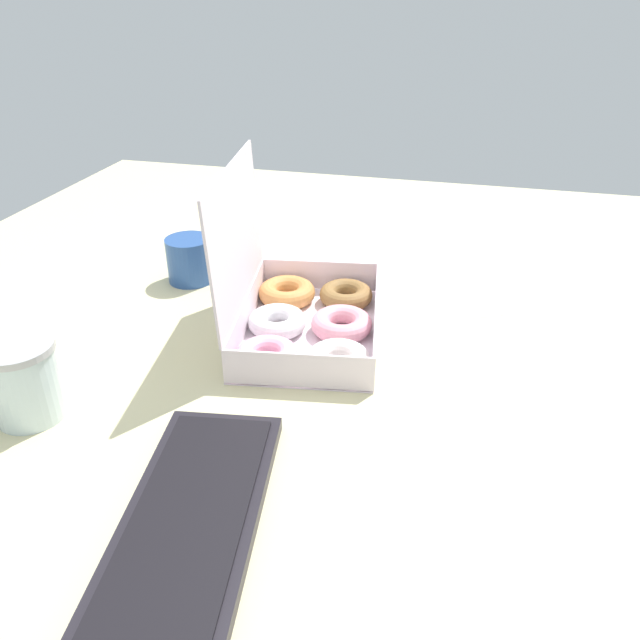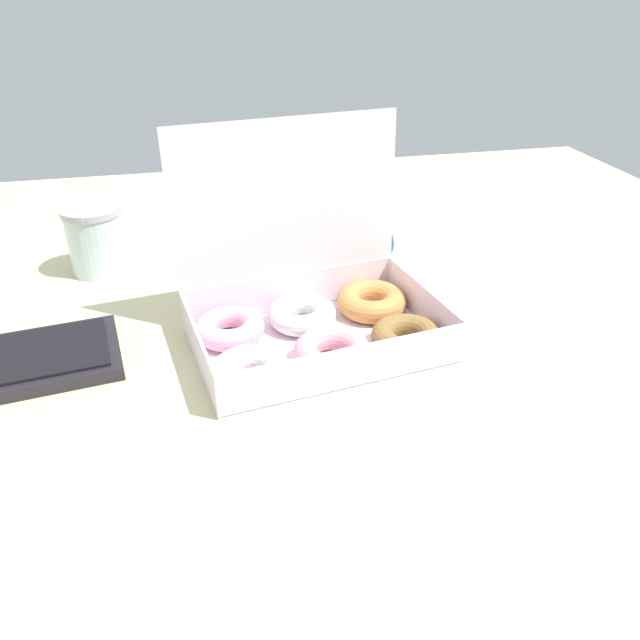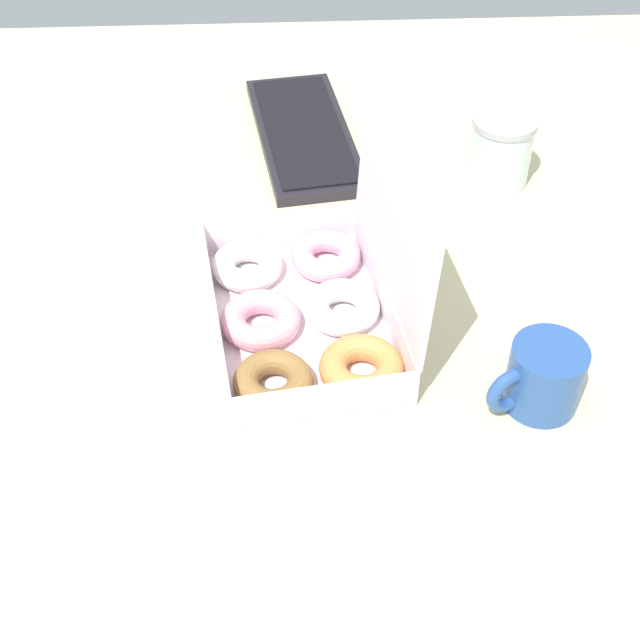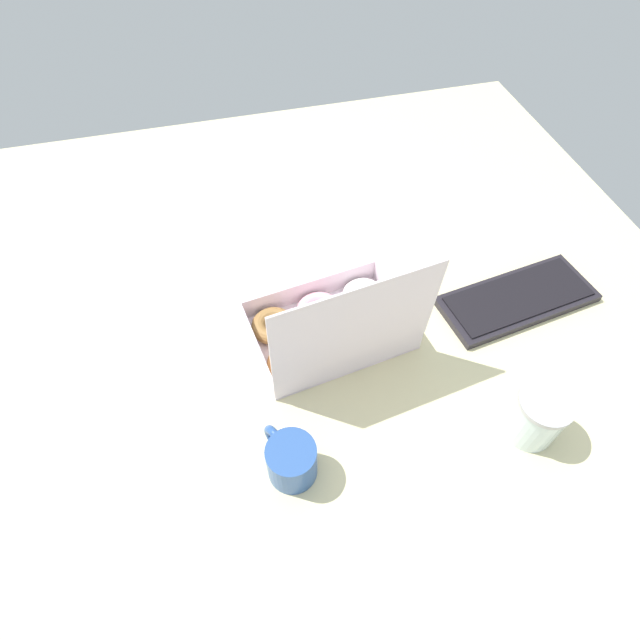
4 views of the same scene
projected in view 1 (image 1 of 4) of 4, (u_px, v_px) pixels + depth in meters
ground_plane at (328, 332)px, 107.88cm from camera, size 180.00×180.00×2.00cm
donut_box at (302, 314)px, 104.24cm from camera, size 36.68×28.34×28.22cm
keyboard at (190, 521)px, 68.13cm from camera, size 37.57×19.52×2.20cm
coffee_mug at (192, 259)px, 121.62cm from camera, size 8.93×12.16×8.74cm
glass_jar at (24, 380)px, 83.45cm from camera, size 9.80×9.80×11.25cm
paper_napkin at (465, 302)px, 115.26cm from camera, size 14.95×14.07×0.15cm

